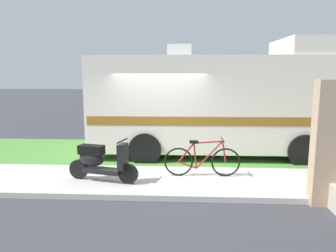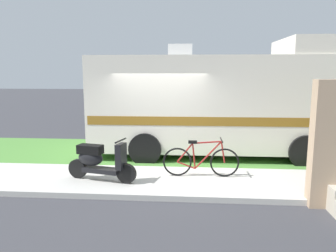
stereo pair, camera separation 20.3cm
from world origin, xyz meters
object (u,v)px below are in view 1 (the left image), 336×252
object	(u,v)px
motorhome_rv	(219,101)
scooter	(100,161)
pickup_truck_near	(242,108)
bicycle	(202,160)

from	to	relation	value
motorhome_rv	scooter	world-z (taller)	motorhome_rv
scooter	pickup_truck_near	world-z (taller)	pickup_truck_near
pickup_truck_near	scooter	bearing A→B (deg)	-120.36
motorhome_rv	scooter	size ratio (longest dim) A/B	4.48
pickup_truck_near	motorhome_rv	bearing A→B (deg)	-108.13
motorhome_rv	pickup_truck_near	size ratio (longest dim) A/B	1.28
scooter	bicycle	bearing A→B (deg)	11.25
scooter	motorhome_rv	bearing A→B (deg)	45.61
motorhome_rv	bicycle	xyz separation A→B (m)	(-0.62, -2.51, -1.15)
motorhome_rv	bicycle	distance (m)	2.83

